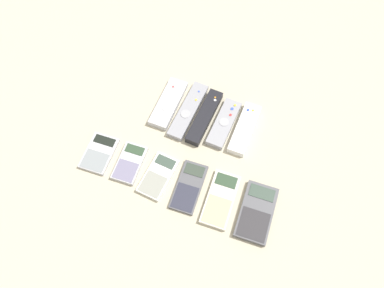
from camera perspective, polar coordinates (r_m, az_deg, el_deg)
ground_plane at (r=1.08m, az=-0.44°, el=-1.33°), size 3.00×3.00×0.00m
remote_0 at (r=1.16m, az=-3.60°, el=6.20°), size 0.06×0.18×0.02m
remote_1 at (r=1.14m, az=-0.58°, el=5.14°), size 0.06×0.21×0.02m
remote_2 at (r=1.13m, az=2.03°, el=4.10°), size 0.05×0.19×0.03m
remote_3 at (r=1.12m, az=4.90°, el=3.16°), size 0.06×0.17×0.02m
remote_4 at (r=1.12m, az=8.02°, el=2.31°), size 0.05×0.17×0.02m
calculator_0 at (r=1.11m, az=-13.95°, el=-1.37°), size 0.09×0.12×0.01m
calculator_1 at (r=1.08m, az=-9.47°, el=-2.87°), size 0.08×0.12×0.02m
calculator_2 at (r=1.05m, az=-5.18°, el=-4.86°), size 0.08×0.14×0.01m
calculator_3 at (r=1.04m, az=-0.48°, el=-6.53°), size 0.08×0.15×0.01m
calculator_4 at (r=1.03m, az=4.35°, el=-8.38°), size 0.08×0.16×0.02m
calculator_5 at (r=1.02m, az=9.81°, el=-10.21°), size 0.09×0.16×0.02m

